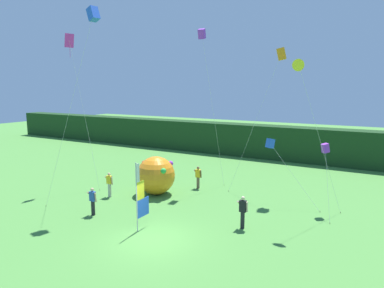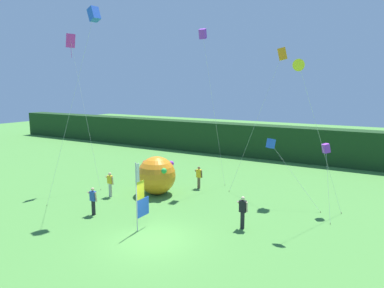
% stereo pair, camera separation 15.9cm
% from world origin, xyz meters
% --- Properties ---
extents(ground_plane, '(120.00, 120.00, 0.00)m').
position_xyz_m(ground_plane, '(0.00, 0.00, 0.00)').
color(ground_plane, '#478438').
extents(distant_treeline, '(80.00, 2.40, 3.45)m').
position_xyz_m(distant_treeline, '(0.00, 22.33, 1.72)').
color(distant_treeline, '#193819').
rests_on(distant_treeline, ground).
extents(banner_flag, '(0.06, 1.03, 3.66)m').
position_xyz_m(banner_flag, '(-1.33, 0.71, 1.75)').
color(banner_flag, '#B7B7BC').
rests_on(banner_flag, ground).
extents(person_near_banner, '(0.55, 0.48, 1.77)m').
position_xyz_m(person_near_banner, '(3.27, 3.50, 0.95)').
color(person_near_banner, black).
rests_on(person_near_banner, ground).
extents(person_mid_field, '(0.55, 0.48, 1.65)m').
position_xyz_m(person_mid_field, '(-5.04, 0.95, 0.88)').
color(person_mid_field, black).
rests_on(person_mid_field, ground).
extents(person_far_left, '(0.55, 0.48, 1.70)m').
position_xyz_m(person_far_left, '(-6.58, 3.98, 0.91)').
color(person_far_left, '#B7B2A3').
rests_on(person_far_left, ground).
extents(person_far_right, '(0.55, 0.48, 1.65)m').
position_xyz_m(person_far_right, '(-2.30, 8.76, 0.88)').
color(person_far_right, brown).
rests_on(person_far_right, ground).
extents(inflatable_balloon, '(2.68, 2.68, 2.68)m').
position_xyz_m(inflatable_balloon, '(-4.19, 6.09, 1.34)').
color(inflatable_balloon, orange).
rests_on(inflatable_balloon, ground).
extents(kite_blue_box_0, '(3.16, 2.40, 12.12)m').
position_xyz_m(kite_blue_box_0, '(-6.04, 2.63, 11.62)').
color(kite_blue_box_0, brown).
rests_on(kite_blue_box_0, ground).
extents(kite_magenta_diamond_1, '(3.02, 0.83, 11.26)m').
position_xyz_m(kite_magenta_diamond_1, '(-10.91, 5.15, 10.17)').
color(kite_magenta_diamond_1, brown).
rests_on(kite_magenta_diamond_1, ground).
extents(kite_blue_box_2, '(3.62, 0.67, 4.21)m').
position_xyz_m(kite_blue_box_2, '(3.16, 8.39, 3.86)').
color(kite_blue_box_2, brown).
rests_on(kite_blue_box_2, ground).
extents(kite_purple_box_3, '(1.98, 0.92, 11.62)m').
position_xyz_m(kite_purple_box_3, '(-2.61, 9.84, 11.15)').
color(kite_purple_box_3, brown).
rests_on(kite_purple_box_3, ground).
extents(kite_yellow_delta_4, '(2.70, 2.48, 8.93)m').
position_xyz_m(kite_yellow_delta_4, '(5.21, 6.21, 8.53)').
color(kite_yellow_delta_4, brown).
rests_on(kite_yellow_delta_4, ground).
extents(kite_orange_box_5, '(3.42, 1.86, 10.05)m').
position_xyz_m(kite_orange_box_5, '(3.00, 10.61, 9.58)').
color(kite_orange_box_5, brown).
rests_on(kite_orange_box_5, ground).
extents(kite_purple_box_6, '(1.08, 2.31, 4.15)m').
position_xyz_m(kite_purple_box_6, '(6.47, 8.45, 3.83)').
color(kite_purple_box_6, brown).
rests_on(kite_purple_box_6, ground).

